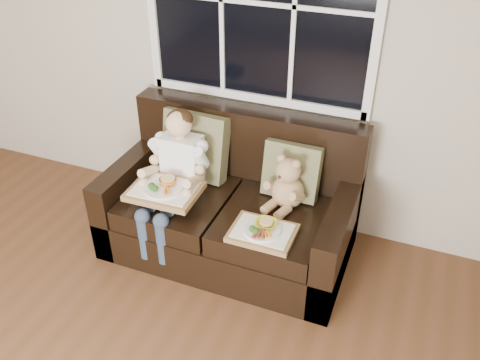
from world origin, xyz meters
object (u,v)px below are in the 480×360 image
at_px(tray_left, 164,190).
at_px(child, 175,168).
at_px(tray_right, 263,231).
at_px(teddy_bear, 287,186).
at_px(loveseat, 232,210).

bearing_deg(tray_left, child, 87.75).
bearing_deg(tray_right, teddy_bear, 82.99).
distance_m(loveseat, teddy_bear, 0.49).
bearing_deg(loveseat, tray_left, -141.85).
height_order(child, tray_left, child).
bearing_deg(tray_right, tray_left, 175.41).
relative_size(teddy_bear, tray_right, 0.97).
height_order(loveseat, tray_right, loveseat).
distance_m(teddy_bear, tray_left, 0.82).
distance_m(child, tray_right, 0.77).
xyz_separation_m(loveseat, tray_left, (-0.36, -0.29, 0.27)).
bearing_deg(child, teddy_bear, 10.30).
bearing_deg(teddy_bear, tray_left, -141.01).
bearing_deg(teddy_bear, child, -152.46).
relative_size(child, tray_left, 1.91).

